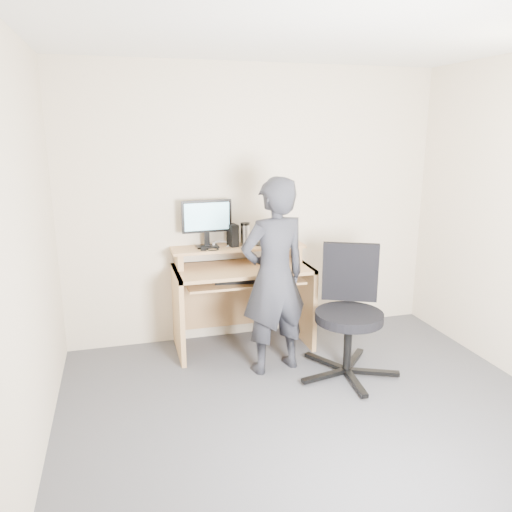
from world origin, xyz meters
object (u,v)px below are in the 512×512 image
monitor (207,219)px  person (274,277)px  desk (241,286)px  office_chair (349,307)px

monitor → person: bearing=-61.5°
monitor → person: 0.87m
desk → person: bearing=-76.9°
desk → office_chair: bearing=-47.7°
desk → person: (0.13, -0.58, 0.25)m
monitor → office_chair: (0.98, -0.86, -0.61)m
office_chair → desk: bearing=156.7°
office_chair → person: 0.65m
desk → office_chair: 1.05m
desk → person: size_ratio=0.76×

